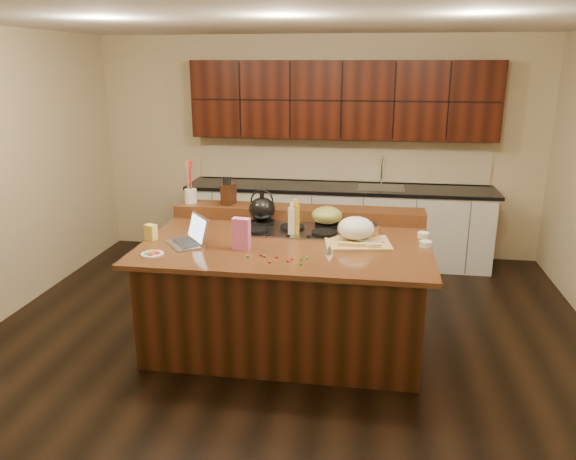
# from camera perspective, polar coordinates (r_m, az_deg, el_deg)

# --- Properties ---
(room) EXTENTS (5.52, 5.02, 2.72)m
(room) POSITION_cam_1_polar(r_m,az_deg,el_deg) (4.65, -0.09, 3.97)
(room) COLOR black
(room) RESTS_ON ground
(island) EXTENTS (2.40, 1.60, 0.92)m
(island) POSITION_cam_1_polar(r_m,az_deg,el_deg) (4.92, -0.09, -6.16)
(island) COLOR black
(island) RESTS_ON ground
(back_ledge) EXTENTS (2.40, 0.30, 0.12)m
(back_ledge) POSITION_cam_1_polar(r_m,az_deg,el_deg) (5.41, 1.05, 1.74)
(back_ledge) COLOR black
(back_ledge) RESTS_ON island
(cooktop) EXTENTS (0.92, 0.52, 0.05)m
(cooktop) POSITION_cam_1_polar(r_m,az_deg,el_deg) (5.04, 0.43, 0.10)
(cooktop) COLOR gray
(cooktop) RESTS_ON island
(back_counter) EXTENTS (3.70, 0.66, 2.40)m
(back_counter) POSITION_cam_1_polar(r_m,az_deg,el_deg) (6.86, 5.27, 4.90)
(back_counter) COLOR silver
(back_counter) RESTS_ON ground
(kettle) EXTENTS (0.26, 0.26, 0.22)m
(kettle) POSITION_cam_1_polar(r_m,az_deg,el_deg) (5.17, -2.65, 2.12)
(kettle) COLOR black
(kettle) RESTS_ON cooktop
(green_bowl) EXTENTS (0.35, 0.35, 0.15)m
(green_bowl) POSITION_cam_1_polar(r_m,az_deg,el_deg) (5.10, 3.98, 1.51)
(green_bowl) COLOR olive
(green_bowl) RESTS_ON cooktop
(laptop) EXTENTS (0.42, 0.44, 0.24)m
(laptop) POSITION_cam_1_polar(r_m,az_deg,el_deg) (4.72, -9.85, -0.67)
(laptop) COLOR #B7B7BC
(laptop) RESTS_ON island
(oil_bottle) EXTENTS (0.08, 0.08, 0.27)m
(oil_bottle) POSITION_cam_1_polar(r_m,az_deg,el_deg) (4.88, 0.78, 1.01)
(oil_bottle) COLOR gold
(oil_bottle) RESTS_ON island
(vinegar_bottle) EXTENTS (0.07, 0.07, 0.25)m
(vinegar_bottle) POSITION_cam_1_polar(r_m,az_deg,el_deg) (4.87, 0.37, 0.86)
(vinegar_bottle) COLOR silver
(vinegar_bottle) RESTS_ON island
(wooden_tray) EXTENTS (0.58, 0.46, 0.22)m
(wooden_tray) POSITION_cam_1_polar(r_m,az_deg,el_deg) (4.72, 6.95, -0.15)
(wooden_tray) COLOR tan
(wooden_tray) RESTS_ON island
(ramekin_a) EXTENTS (0.12, 0.12, 0.04)m
(ramekin_a) POSITION_cam_1_polar(r_m,az_deg,el_deg) (4.72, 7.64, -1.12)
(ramekin_a) COLOR white
(ramekin_a) RESTS_ON island
(ramekin_b) EXTENTS (0.11, 0.11, 0.04)m
(ramekin_b) POSITION_cam_1_polar(r_m,az_deg,el_deg) (4.98, 13.59, -0.49)
(ramekin_b) COLOR white
(ramekin_b) RESTS_ON island
(ramekin_c) EXTENTS (0.11, 0.11, 0.04)m
(ramekin_c) POSITION_cam_1_polar(r_m,az_deg,el_deg) (4.74, 13.82, -1.37)
(ramekin_c) COLOR white
(ramekin_c) RESTS_ON island
(strainer_bowl) EXTENTS (0.26, 0.26, 0.09)m
(strainer_bowl) POSITION_cam_1_polar(r_m,az_deg,el_deg) (4.91, 7.84, -0.13)
(strainer_bowl) COLOR #996B3F
(strainer_bowl) RESTS_ON island
(kitchen_timer) EXTENTS (0.10, 0.10, 0.07)m
(kitchen_timer) POSITION_cam_1_polar(r_m,az_deg,el_deg) (4.43, 4.25, -2.01)
(kitchen_timer) COLOR silver
(kitchen_timer) RESTS_ON island
(pink_bag) EXTENTS (0.15, 0.09, 0.26)m
(pink_bag) POSITION_cam_1_polar(r_m,az_deg,el_deg) (4.52, -4.77, -0.40)
(pink_bag) COLOR pink
(pink_bag) RESTS_ON island
(candy_plate) EXTENTS (0.21, 0.21, 0.01)m
(candy_plate) POSITION_cam_1_polar(r_m,az_deg,el_deg) (4.54, -13.61, -2.39)
(candy_plate) COLOR white
(candy_plate) RESTS_ON island
(package_box) EXTENTS (0.11, 0.10, 0.13)m
(package_box) POSITION_cam_1_polar(r_m,az_deg,el_deg) (4.90, -13.77, -0.22)
(package_box) COLOR #EBD353
(package_box) RESTS_ON island
(utensil_crock) EXTENTS (0.13, 0.13, 0.14)m
(utensil_crock) POSITION_cam_1_polar(r_m,az_deg,el_deg) (5.61, -9.85, 3.43)
(utensil_crock) COLOR white
(utensil_crock) RESTS_ON back_ledge
(knife_block) EXTENTS (0.13, 0.18, 0.20)m
(knife_block) POSITION_cam_1_polar(r_m,az_deg,el_deg) (5.50, -6.06, 3.62)
(knife_block) COLOR black
(knife_block) RESTS_ON back_ledge
(gumdrop_0) EXTENTS (0.02, 0.02, 0.02)m
(gumdrop_0) POSITION_cam_1_polar(r_m,az_deg,el_deg) (4.29, 0.41, -2.95)
(gumdrop_0) COLOR red
(gumdrop_0) RESTS_ON island
(gumdrop_1) EXTENTS (0.02, 0.02, 0.02)m
(gumdrop_1) POSITION_cam_1_polar(r_m,az_deg,el_deg) (4.18, 1.28, -3.49)
(gumdrop_1) COLOR #198C26
(gumdrop_1) RESTS_ON island
(gumdrop_2) EXTENTS (0.02, 0.02, 0.02)m
(gumdrop_2) POSITION_cam_1_polar(r_m,az_deg,el_deg) (4.39, -2.82, -2.53)
(gumdrop_2) COLOR red
(gumdrop_2) RESTS_ON island
(gumdrop_3) EXTENTS (0.02, 0.02, 0.02)m
(gumdrop_3) POSITION_cam_1_polar(r_m,az_deg,el_deg) (4.32, 1.96, -2.84)
(gumdrop_3) COLOR #198C26
(gumdrop_3) RESTS_ON island
(gumdrop_4) EXTENTS (0.02, 0.02, 0.02)m
(gumdrop_4) POSITION_cam_1_polar(r_m,az_deg,el_deg) (4.33, -1.17, -2.78)
(gumdrop_4) COLOR red
(gumdrop_4) RESTS_ON island
(gumdrop_5) EXTENTS (0.02, 0.02, 0.02)m
(gumdrop_5) POSITION_cam_1_polar(r_m,az_deg,el_deg) (4.30, 1.35, -2.94)
(gumdrop_5) COLOR #198C26
(gumdrop_5) RESTS_ON island
(gumdrop_6) EXTENTS (0.02, 0.02, 0.02)m
(gumdrop_6) POSITION_cam_1_polar(r_m,az_deg,el_deg) (4.35, -2.35, -2.70)
(gumdrop_6) COLOR red
(gumdrop_6) RESTS_ON island
(gumdrop_7) EXTENTS (0.02, 0.02, 0.02)m
(gumdrop_7) POSITION_cam_1_polar(r_m,az_deg,el_deg) (4.24, -1.87, -3.20)
(gumdrop_7) COLOR #198C26
(gumdrop_7) RESTS_ON island
(gumdrop_8) EXTENTS (0.02, 0.02, 0.02)m
(gumdrop_8) POSITION_cam_1_polar(r_m,az_deg,el_deg) (4.25, -0.01, -3.17)
(gumdrop_8) COLOR red
(gumdrop_8) RESTS_ON island
(gumdrop_9) EXTENTS (0.02, 0.02, 0.02)m
(gumdrop_9) POSITION_cam_1_polar(r_m,az_deg,el_deg) (4.36, -2.50, -2.64)
(gumdrop_9) COLOR #198C26
(gumdrop_9) RESTS_ON island
(gumdrop_10) EXTENTS (0.02, 0.02, 0.02)m
(gumdrop_10) POSITION_cam_1_polar(r_m,az_deg,el_deg) (4.23, -1.89, -3.28)
(gumdrop_10) COLOR red
(gumdrop_10) RESTS_ON island
(gumdrop_11) EXTENTS (0.02, 0.02, 0.02)m
(gumdrop_11) POSITION_cam_1_polar(r_m,az_deg,el_deg) (4.36, -4.13, -2.69)
(gumdrop_11) COLOR #198C26
(gumdrop_11) RESTS_ON island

